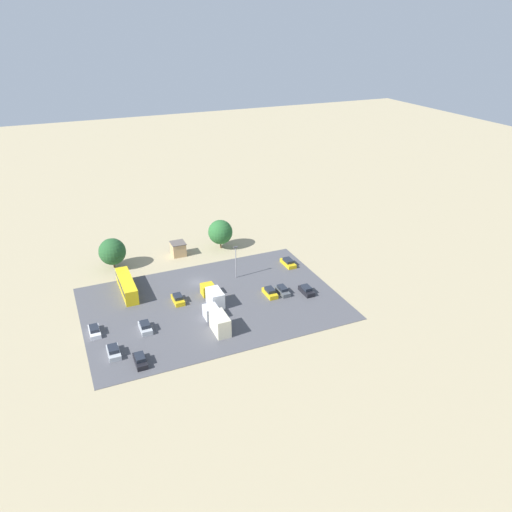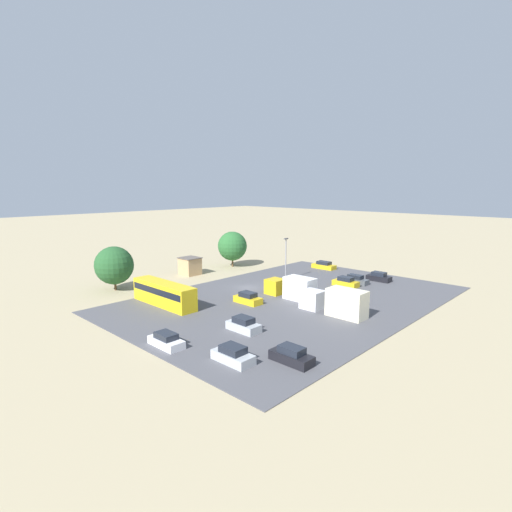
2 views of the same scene
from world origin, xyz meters
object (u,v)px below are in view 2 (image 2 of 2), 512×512
Objects in this scene: parked_car_1 at (379,277)px; parked_car_7 at (244,325)px; parked_car_0 at (324,266)px; parked_car_8 at (166,341)px; bus at (164,293)px; parked_car_6 at (346,282)px; parked_truck_1 at (293,288)px; parked_car_3 at (292,356)px; parked_car_5 at (355,280)px; parked_car_4 at (248,299)px; parked_truck_0 at (337,302)px; shed_building at (190,266)px; parked_car_2 at (233,355)px.

parked_car_7 reaches higher than parked_car_1.
parked_car_8 is (44.86, 10.61, -0.01)m from parked_car_0.
parked_car_1 is (-34.22, 15.19, -1.06)m from bus.
parked_truck_1 reaches higher than parked_car_6.
parked_car_7 is (-2.84, -9.28, 0.01)m from parked_car_3.
parked_car_3 is 34.02m from parked_car_5.
parked_car_1 is 1.00× the size of parked_car_4.
parked_car_7 is 0.45× the size of parked_truck_0.
shed_building is 39.82m from parked_car_2.
parked_car_7 is 0.50× the size of parked_truck_1.
parked_car_4 is 12.70m from parked_truck_0.
bus reaches higher than parked_car_6.
shed_building is 0.85× the size of parked_car_6.
parked_truck_1 is at bearing -155.66° from parked_car_2.
shed_building is 0.87× the size of parked_car_1.
shed_building reaches higher than parked_car_6.
parked_car_2 is 1.04× the size of parked_car_7.
parked_car_1 reaches higher than parked_car_5.
parked_car_1 is at bearing -15.80° from parked_car_4.
parked_truck_1 is at bearing -8.99° from parked_car_5.
shed_building is 0.84× the size of parked_car_8.
bus is 24.78m from parked_car_3.
parked_car_1 is 0.98× the size of parked_car_6.
parked_car_5 is 1.05× the size of parked_car_8.
parked_car_1 is 37.82m from parked_car_3.
parked_truck_0 is (-15.35, -4.76, 0.96)m from parked_car_3.
parked_car_2 is at bearing -155.66° from parked_truck_1.
parked_car_6 is (9.71, 10.84, 0.05)m from parked_car_0.
shed_building reaches higher than parked_car_1.
parked_car_5 is at bearing 119.27° from shed_building.
bus reaches higher than parked_car_7.
parked_car_4 is 0.97× the size of parked_car_6.
parked_car_1 is 0.93× the size of parked_car_5.
parked_car_6 is (-26.87, 12.93, -1.06)m from bus.
parked_car_5 is at bearing -8.99° from parked_truck_1.
parked_car_2 is 19.38m from parked_car_4.
parked_car_2 is 1.03× the size of parked_car_4.
bus is 2.77× the size of parked_car_8.
parked_car_5 reaches higher than parked_car_0.
parked_truck_0 is at bearing -18.69° from parked_car_8.
parked_car_6 is at bearing 114.74° from shed_building.
parked_car_4 is at bearing 109.76° from parked_truck_0.
parked_car_2 is (42.68, 18.42, 0.05)m from parked_car_0.
parked_car_7 is 0.96× the size of parked_car_8.
parked_truck_1 is (-21.29, -9.63, 0.85)m from parked_car_2.
parked_truck_1 reaches higher than parked_car_1.
shed_building is 0.88× the size of parked_car_7.
parked_car_6 is (-29.27, -11.70, -0.01)m from parked_car_3.
bus is 1.44× the size of parked_truck_1.
shed_building is at bearing -137.69° from bus.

